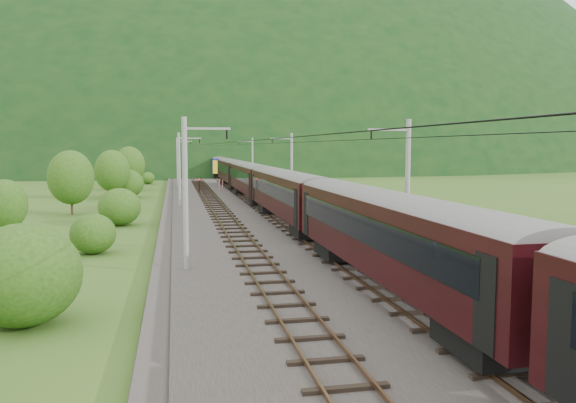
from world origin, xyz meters
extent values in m
plane|color=#335219|center=(0.00, 0.00, 0.00)|extent=(600.00, 600.00, 0.00)
cube|color=#38332D|center=(0.00, 10.00, 0.15)|extent=(14.00, 220.00, 0.30)
cube|color=brown|center=(-3.12, 10.00, 0.49)|extent=(0.08, 220.00, 0.15)
cube|color=brown|center=(-1.68, 10.00, 0.49)|extent=(0.08, 220.00, 0.15)
cube|color=black|center=(-2.40, 10.00, 0.36)|extent=(2.40, 220.00, 0.12)
cube|color=brown|center=(1.68, 10.00, 0.49)|extent=(0.08, 220.00, 0.15)
cube|color=brown|center=(3.12, 10.00, 0.49)|extent=(0.08, 220.00, 0.15)
cube|color=black|center=(2.40, 10.00, 0.36)|extent=(2.40, 220.00, 0.12)
cylinder|color=gray|center=(-6.20, 0.00, 4.30)|extent=(0.28, 0.28, 8.00)
cube|color=gray|center=(-5.00, 0.00, 7.70)|extent=(2.40, 0.12, 0.12)
cylinder|color=black|center=(-4.00, 0.00, 7.40)|extent=(0.10, 0.10, 0.50)
cylinder|color=gray|center=(-6.20, 32.00, 4.30)|extent=(0.28, 0.28, 8.00)
cube|color=gray|center=(-5.00, 32.00, 7.70)|extent=(2.40, 0.12, 0.12)
cylinder|color=black|center=(-4.00, 32.00, 7.40)|extent=(0.10, 0.10, 0.50)
cylinder|color=gray|center=(-6.20, 64.00, 4.30)|extent=(0.28, 0.28, 8.00)
cube|color=gray|center=(-5.00, 64.00, 7.70)|extent=(2.40, 0.12, 0.12)
cylinder|color=black|center=(-4.00, 64.00, 7.40)|extent=(0.10, 0.10, 0.50)
cylinder|color=gray|center=(-6.20, 96.00, 4.30)|extent=(0.28, 0.28, 8.00)
cube|color=gray|center=(-5.00, 96.00, 7.70)|extent=(2.40, 0.12, 0.12)
cylinder|color=black|center=(-4.00, 96.00, 7.40)|extent=(0.10, 0.10, 0.50)
cylinder|color=gray|center=(-6.20, 128.00, 4.30)|extent=(0.28, 0.28, 8.00)
cube|color=gray|center=(-5.00, 128.00, 7.70)|extent=(2.40, 0.12, 0.12)
cylinder|color=black|center=(-4.00, 128.00, 7.40)|extent=(0.10, 0.10, 0.50)
cylinder|color=gray|center=(6.20, 0.00, 4.30)|extent=(0.28, 0.28, 8.00)
cube|color=gray|center=(5.00, 0.00, 7.70)|extent=(2.40, 0.12, 0.12)
cylinder|color=black|center=(4.00, 0.00, 7.40)|extent=(0.10, 0.10, 0.50)
cylinder|color=gray|center=(6.20, 32.00, 4.30)|extent=(0.28, 0.28, 8.00)
cube|color=gray|center=(5.00, 32.00, 7.70)|extent=(2.40, 0.12, 0.12)
cylinder|color=black|center=(4.00, 32.00, 7.40)|extent=(0.10, 0.10, 0.50)
cylinder|color=gray|center=(6.20, 64.00, 4.30)|extent=(0.28, 0.28, 8.00)
cube|color=gray|center=(5.00, 64.00, 7.70)|extent=(2.40, 0.12, 0.12)
cylinder|color=black|center=(4.00, 64.00, 7.40)|extent=(0.10, 0.10, 0.50)
cylinder|color=gray|center=(6.20, 96.00, 4.30)|extent=(0.28, 0.28, 8.00)
cube|color=gray|center=(5.00, 96.00, 7.70)|extent=(2.40, 0.12, 0.12)
cylinder|color=black|center=(4.00, 96.00, 7.40)|extent=(0.10, 0.10, 0.50)
cylinder|color=gray|center=(6.20, 128.00, 4.30)|extent=(0.28, 0.28, 8.00)
cube|color=gray|center=(5.00, 128.00, 7.70)|extent=(2.40, 0.12, 0.12)
cylinder|color=black|center=(4.00, 128.00, 7.40)|extent=(0.10, 0.10, 0.50)
cylinder|color=black|center=(-2.40, 10.00, 7.10)|extent=(0.03, 198.00, 0.03)
cylinder|color=black|center=(2.40, 10.00, 7.10)|extent=(0.03, 198.00, 0.03)
ellipsoid|color=black|center=(0.00, 260.00, 0.00)|extent=(504.00, 360.00, 244.00)
cube|color=black|center=(2.40, -7.14, 2.97)|extent=(2.90, 21.97, 3.00)
cylinder|color=slate|center=(2.40, -7.14, 4.32)|extent=(2.90, 21.86, 2.90)
cube|color=black|center=(0.93, -7.14, 3.33)|extent=(0.05, 19.33, 1.15)
cube|color=black|center=(3.87, -7.14, 3.33)|extent=(0.05, 19.33, 1.15)
cube|color=black|center=(2.40, -14.83, 1.02)|extent=(2.20, 3.20, 0.90)
cube|color=black|center=(2.40, 0.55, 1.02)|extent=(2.20, 3.20, 0.90)
cube|color=black|center=(2.40, 15.62, 2.97)|extent=(2.90, 21.97, 3.00)
cylinder|color=slate|center=(2.40, 15.62, 4.32)|extent=(2.90, 21.86, 2.90)
cube|color=black|center=(0.93, 15.62, 3.33)|extent=(0.05, 19.33, 1.15)
cube|color=black|center=(3.87, 15.62, 3.33)|extent=(0.05, 19.33, 1.15)
cube|color=black|center=(2.40, 7.93, 1.02)|extent=(2.20, 3.20, 0.90)
cube|color=black|center=(2.40, 23.31, 1.02)|extent=(2.20, 3.20, 0.90)
cube|color=black|center=(2.40, 38.37, 2.97)|extent=(2.90, 21.97, 3.00)
cylinder|color=slate|center=(2.40, 38.37, 4.32)|extent=(2.90, 21.86, 2.90)
cube|color=black|center=(0.93, 38.37, 3.33)|extent=(0.05, 19.33, 1.15)
cube|color=black|center=(3.87, 38.37, 3.33)|extent=(0.05, 19.33, 1.15)
cube|color=black|center=(2.40, 30.68, 1.02)|extent=(2.20, 3.20, 0.90)
cube|color=black|center=(2.40, 46.06, 1.02)|extent=(2.20, 3.20, 0.90)
cube|color=black|center=(2.40, 61.13, 2.97)|extent=(2.90, 21.97, 3.00)
cylinder|color=slate|center=(2.40, 61.13, 4.32)|extent=(2.90, 21.86, 2.90)
cube|color=black|center=(0.93, 61.13, 3.33)|extent=(0.05, 19.33, 1.15)
cube|color=black|center=(3.87, 61.13, 3.33)|extent=(0.05, 19.33, 1.15)
cube|color=black|center=(2.40, 53.44, 1.02)|extent=(2.20, 3.20, 0.90)
cube|color=black|center=(2.40, 68.82, 1.02)|extent=(2.20, 3.20, 0.90)
cube|color=#131D9A|center=(2.40, 92.87, 2.97)|extent=(2.90, 17.98, 3.00)
cylinder|color=slate|center=(2.40, 92.87, 4.32)|extent=(2.90, 17.89, 2.90)
cube|color=black|center=(0.93, 92.87, 3.33)|extent=(0.05, 15.82, 1.15)
cube|color=black|center=(3.87, 92.87, 3.33)|extent=(0.05, 15.82, 1.15)
cube|color=black|center=(2.40, 86.58, 1.02)|extent=(2.20, 3.20, 0.90)
cube|color=black|center=(2.40, 99.16, 1.02)|extent=(2.20, 3.20, 0.90)
cube|color=yellow|center=(2.40, 101.66, 2.77)|extent=(2.95, 0.50, 2.70)
cube|color=yellow|center=(2.40, 84.08, 2.77)|extent=(2.95, 0.50, 2.70)
cube|color=black|center=(2.40, 95.87, 5.01)|extent=(0.08, 1.60, 0.90)
cylinder|color=red|center=(-0.13, 54.39, 1.07)|extent=(0.16, 0.16, 1.54)
cylinder|color=red|center=(0.42, 55.16, 1.06)|extent=(0.16, 0.16, 1.53)
cylinder|color=black|center=(-3.25, 51.08, 1.20)|extent=(0.13, 0.13, 1.80)
sphere|color=red|center=(-3.25, 51.08, 2.15)|extent=(0.22, 0.22, 0.22)
ellipsoid|color=#224612|center=(-12.41, -7.46, 1.95)|extent=(4.33, 4.33, 3.90)
ellipsoid|color=#224612|center=(-11.85, 7.08, 1.28)|extent=(2.85, 2.85, 2.57)
ellipsoid|color=#224612|center=(-11.41, 20.10, 1.62)|extent=(3.61, 3.61, 3.24)
ellipsoid|color=#224612|center=(-13.10, 34.05, 1.02)|extent=(2.27, 2.27, 2.04)
ellipsoid|color=#224612|center=(-12.87, 47.68, 1.91)|extent=(4.24, 4.24, 3.82)
ellipsoid|color=#224612|center=(-15.40, 62.67, 1.18)|extent=(2.62, 2.62, 2.36)
ellipsoid|color=#224612|center=(-11.49, 75.62, 1.11)|extent=(2.47, 2.47, 2.23)
ellipsoid|color=#224612|center=(-11.19, 90.23, 0.85)|extent=(1.90, 1.90, 1.71)
cylinder|color=black|center=(-18.81, 13.94, 1.20)|extent=(0.24, 0.24, 2.41)
ellipsoid|color=#224612|center=(-18.81, 13.94, 2.58)|extent=(3.09, 3.09, 3.71)
cylinder|color=black|center=(-16.82, 29.11, 1.75)|extent=(0.24, 0.24, 3.50)
ellipsoid|color=#224612|center=(-16.82, 29.11, 3.75)|extent=(4.50, 4.50, 5.40)
cylinder|color=black|center=(-14.57, 45.55, 1.74)|extent=(0.24, 0.24, 3.47)
ellipsoid|color=#224612|center=(-14.57, 45.55, 3.72)|extent=(4.47, 4.47, 5.36)
cylinder|color=black|center=(-13.53, 60.35, 1.86)|extent=(0.24, 0.24, 3.73)
ellipsoid|color=#224612|center=(-13.53, 60.35, 3.99)|extent=(4.79, 4.79, 5.75)
ellipsoid|color=#224612|center=(11.54, 1.12, 1.18)|extent=(2.62, 2.62, 2.35)
ellipsoid|color=#224612|center=(12.44, 18.93, 1.35)|extent=(3.00, 3.00, 2.70)
ellipsoid|color=#224612|center=(11.56, 41.11, 0.79)|extent=(1.76, 1.76, 1.59)
ellipsoid|color=#224612|center=(13.58, 61.48, 0.88)|extent=(1.95, 1.95, 1.76)
camera|label=1|loc=(-6.75, -29.71, 6.73)|focal=35.00mm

